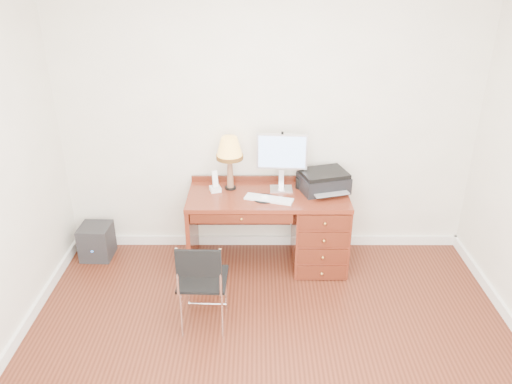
{
  "coord_description": "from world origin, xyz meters",
  "views": [
    {
      "loc": [
        -0.1,
        -2.8,
        2.76
      ],
      "look_at": [
        -0.11,
        1.2,
        0.87
      ],
      "focal_mm": 35.0,
      "sensor_mm": 36.0,
      "label": 1
    }
  ],
  "objects_px": {
    "printer": "(323,181)",
    "leg_lamp": "(230,151)",
    "chair": "(202,277)",
    "monitor": "(282,155)",
    "equipment_box": "(97,241)",
    "phone": "(215,185)",
    "desk": "(301,225)"
  },
  "relations": [
    {
      "from": "equipment_box",
      "to": "monitor",
      "type": "bearing_deg",
      "value": 3.03
    },
    {
      "from": "phone",
      "to": "chair",
      "type": "distance_m",
      "value": 1.08
    },
    {
      "from": "leg_lamp",
      "to": "chair",
      "type": "relative_size",
      "value": 0.64
    },
    {
      "from": "leg_lamp",
      "to": "phone",
      "type": "xyz_separation_m",
      "value": [
        -0.14,
        -0.06,
        -0.32
      ]
    },
    {
      "from": "leg_lamp",
      "to": "equipment_box",
      "type": "bearing_deg",
      "value": -179.11
    },
    {
      "from": "desk",
      "to": "leg_lamp",
      "type": "distance_m",
      "value": 0.99
    },
    {
      "from": "equipment_box",
      "to": "chair",
      "type": "bearing_deg",
      "value": -40.02
    },
    {
      "from": "phone",
      "to": "equipment_box",
      "type": "xyz_separation_m",
      "value": [
        -1.21,
        0.04,
        -0.64
      ]
    },
    {
      "from": "desk",
      "to": "printer",
      "type": "xyz_separation_m",
      "value": [
        0.2,
        0.09,
        0.43
      ]
    },
    {
      "from": "phone",
      "to": "printer",
      "type": "bearing_deg",
      "value": -16.42
    },
    {
      "from": "equipment_box",
      "to": "printer",
      "type": "bearing_deg",
      "value": 1.91
    },
    {
      "from": "desk",
      "to": "printer",
      "type": "distance_m",
      "value": 0.48
    },
    {
      "from": "phone",
      "to": "equipment_box",
      "type": "relative_size",
      "value": 0.59
    },
    {
      "from": "monitor",
      "to": "equipment_box",
      "type": "bearing_deg",
      "value": -174.96
    },
    {
      "from": "monitor",
      "to": "chair",
      "type": "height_order",
      "value": "monitor"
    },
    {
      "from": "chair",
      "to": "equipment_box",
      "type": "distance_m",
      "value": 1.62
    },
    {
      "from": "desk",
      "to": "monitor",
      "type": "xyz_separation_m",
      "value": [
        -0.2,
        0.12,
        0.68
      ]
    },
    {
      "from": "desk",
      "to": "printer",
      "type": "relative_size",
      "value": 2.95
    },
    {
      "from": "desk",
      "to": "monitor",
      "type": "bearing_deg",
      "value": 147.5
    },
    {
      "from": "printer",
      "to": "phone",
      "type": "bearing_deg",
      "value": 165.36
    },
    {
      "from": "printer",
      "to": "leg_lamp",
      "type": "height_order",
      "value": "leg_lamp"
    },
    {
      "from": "monitor",
      "to": "phone",
      "type": "relative_size",
      "value": 2.65
    },
    {
      "from": "leg_lamp",
      "to": "printer",
      "type": "bearing_deg",
      "value": -1.92
    },
    {
      "from": "monitor",
      "to": "printer",
      "type": "relative_size",
      "value": 1.07
    },
    {
      "from": "chair",
      "to": "equipment_box",
      "type": "height_order",
      "value": "chair"
    },
    {
      "from": "monitor",
      "to": "printer",
      "type": "bearing_deg",
      "value": -1.22
    },
    {
      "from": "chair",
      "to": "phone",
      "type": "bearing_deg",
      "value": 89.55
    },
    {
      "from": "desk",
      "to": "chair",
      "type": "relative_size",
      "value": 1.85
    },
    {
      "from": "desk",
      "to": "chair",
      "type": "distance_m",
      "value": 1.3
    },
    {
      "from": "monitor",
      "to": "chair",
      "type": "xyz_separation_m",
      "value": [
        -0.66,
        -1.1,
        -0.6
      ]
    },
    {
      "from": "monitor",
      "to": "chair",
      "type": "distance_m",
      "value": 1.41
    },
    {
      "from": "phone",
      "to": "chair",
      "type": "relative_size",
      "value": 0.25
    }
  ]
}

